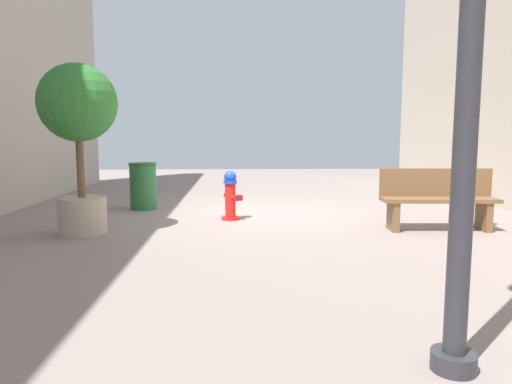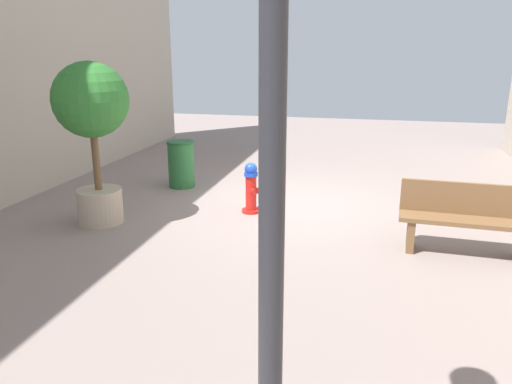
{
  "view_description": "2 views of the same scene",
  "coord_description": "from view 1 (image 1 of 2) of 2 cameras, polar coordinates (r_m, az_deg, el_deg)",
  "views": [
    {
      "loc": [
        0.47,
        8.62,
        1.47
      ],
      "look_at": [
        0.16,
        1.16,
        0.56
      ],
      "focal_mm": 32.8,
      "sensor_mm": 36.0,
      "label": 1
    },
    {
      "loc": [
        -1.38,
        8.29,
        2.67
      ],
      "look_at": [
        0.33,
        1.22,
        0.56
      ],
      "focal_mm": 34.7,
      "sensor_mm": 36.0,
      "label": 2
    }
  ],
  "objects": [
    {
      "name": "ground_plane",
      "position": [
        8.76,
        0.71,
        -2.71
      ],
      "size": [
        23.4,
        23.4,
        0.0
      ],
      "primitive_type": "plane",
      "color": "gray"
    },
    {
      "name": "fire_hydrant",
      "position": [
        8.14,
        -3.11,
        -0.4
      ],
      "size": [
        0.38,
        0.4,
        0.86
      ],
      "color": "red",
      "rests_on": "ground_plane"
    },
    {
      "name": "bench_near",
      "position": [
        7.79,
        21.28,
        -0.68
      ],
      "size": [
        1.77,
        0.52,
        0.95
      ],
      "color": "brown",
      "rests_on": "ground_plane"
    },
    {
      "name": "planter_tree",
      "position": [
        7.39,
        -20.85,
        8.12
      ],
      "size": [
        1.14,
        1.14,
        2.51
      ],
      "color": "tan",
      "rests_on": "ground_plane"
    },
    {
      "name": "trash_bin",
      "position": [
        9.56,
        -13.61,
        0.72
      ],
      "size": [
        0.54,
        0.54,
        0.92
      ],
      "color": "#266633",
      "rests_on": "ground_plane"
    }
  ]
}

